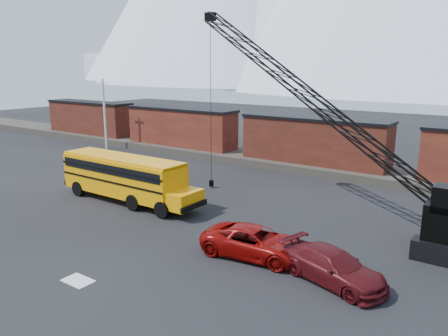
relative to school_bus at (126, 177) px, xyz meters
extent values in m
plane|color=black|center=(6.63, -5.40, -1.79)|extent=(160.00, 160.00, 0.00)
cone|color=white|center=(-253.37, 294.60, 65.41)|extent=(220.00, 220.00, 140.00)
cube|color=#444037|center=(6.63, 16.60, -1.44)|extent=(120.00, 5.00, 0.70)
cube|color=#582118|center=(-25.37, 16.60, 0.91)|extent=(13.50, 2.90, 4.00)
cube|color=black|center=(-25.37, 16.60, 2.96)|extent=(13.70, 3.10, 0.25)
cube|color=black|center=(-29.57, 16.60, -0.79)|extent=(2.20, 2.40, 0.60)
cube|color=black|center=(-21.17, 16.60, -0.79)|extent=(2.20, 2.40, 0.60)
cube|color=#4A1615|center=(-9.37, 16.60, 0.91)|extent=(13.50, 2.90, 4.00)
cube|color=black|center=(-9.37, 16.60, 2.96)|extent=(13.70, 3.10, 0.25)
cube|color=black|center=(-13.57, 16.60, -0.79)|extent=(2.20, 2.40, 0.60)
cube|color=black|center=(-5.17, 16.60, -0.79)|extent=(2.20, 2.40, 0.60)
cube|color=#582118|center=(6.63, 16.60, 0.91)|extent=(13.50, 2.90, 4.00)
cube|color=black|center=(6.63, 16.60, 2.96)|extent=(13.70, 3.10, 0.25)
cube|color=black|center=(2.43, 16.60, -0.79)|extent=(2.20, 2.40, 0.60)
cube|color=black|center=(10.83, 16.60, -0.79)|extent=(2.20, 2.40, 0.60)
cylinder|color=silver|center=(-17.37, 12.60, 2.21)|extent=(0.24, 0.24, 8.00)
cube|color=silver|center=(-17.37, 12.60, 5.81)|extent=(1.40, 0.12, 0.12)
cube|color=silver|center=(7.13, -9.40, -1.78)|extent=(1.40, 0.90, 0.02)
cube|color=orange|center=(-0.35, 0.00, 0.01)|extent=(10.00, 2.50, 2.50)
cube|color=orange|center=(5.25, 0.00, -0.69)|extent=(1.60, 2.30, 1.10)
cube|color=orange|center=(-0.35, 0.00, 1.31)|extent=(10.00, 2.30, 0.18)
cube|color=black|center=(-0.35, -1.26, 0.71)|extent=(9.60, 0.05, 0.65)
cube|color=black|center=(-0.35, 1.26, 0.71)|extent=(9.60, 0.05, 0.65)
cube|color=black|center=(6.10, 0.00, -0.99)|extent=(0.15, 2.45, 0.35)
cube|color=black|center=(-5.40, 0.00, -0.99)|extent=(0.15, 2.50, 0.35)
cylinder|color=black|center=(-3.95, -1.15, -1.24)|extent=(1.10, 0.35, 1.10)
cylinder|color=black|center=(-3.95, 1.15, -1.24)|extent=(1.10, 0.35, 1.10)
cylinder|color=black|center=(1.85, -1.15, -1.24)|extent=(1.10, 0.35, 1.10)
cylinder|color=black|center=(1.85, 1.15, -1.24)|extent=(1.10, 0.35, 1.10)
cylinder|color=black|center=(4.45, -1.15, -1.24)|extent=(1.10, 0.35, 1.10)
cylinder|color=black|center=(4.45, 1.15, -1.24)|extent=(1.10, 0.35, 1.10)
imported|color=#870806|center=(12.20, -2.59, -1.03)|extent=(5.74, 3.20, 1.52)
imported|color=#4A0D11|center=(16.37, -2.91, -1.06)|extent=(5.43, 3.38, 1.47)
cube|color=black|center=(19.90, 1.88, 1.31)|extent=(1.20, 0.06, 0.90)
cube|color=black|center=(2.65, 6.34, 11.02)|extent=(0.70, 0.50, 0.60)
cylinder|color=black|center=(2.65, 6.34, 4.61)|extent=(0.04, 0.04, 12.51)
cube|color=black|center=(2.65, 6.34, -1.44)|extent=(0.25, 0.25, 0.50)
camera|label=1|loc=(22.74, -20.07, 7.49)|focal=35.00mm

